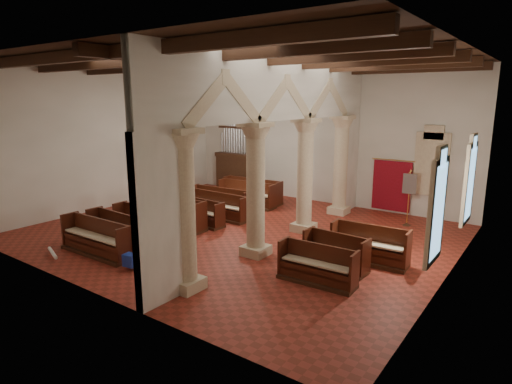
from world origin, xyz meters
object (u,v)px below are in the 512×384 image
object	(u,v)px
nave_pew_0	(97,243)
lectern	(256,185)
processional_banner	(408,206)
aisle_pew_0	(317,270)
pipe_organ	(236,165)

from	to	relation	value
nave_pew_0	lectern	bearing A→B (deg)	94.88
processional_banner	aisle_pew_0	bearing A→B (deg)	-98.38
processional_banner	aisle_pew_0	size ratio (longest dim) A/B	1.02
lectern	nave_pew_0	world-z (taller)	lectern
pipe_organ	lectern	xyz separation A→B (m)	(1.29, -0.01, -0.88)
lectern	nave_pew_0	bearing A→B (deg)	-73.82
aisle_pew_0	pipe_organ	bearing A→B (deg)	136.69
pipe_organ	aisle_pew_0	distance (m)	11.75
lectern	processional_banner	xyz separation A→B (m)	(7.86, -1.08, 0.28)
nave_pew_0	aisle_pew_0	world-z (taller)	nave_pew_0
lectern	processional_banner	size ratio (longest dim) A/B	0.54
processional_banner	nave_pew_0	world-z (taller)	processional_banner
pipe_organ	processional_banner	xyz separation A→B (m)	(9.15, -1.09, -0.60)
pipe_organ	processional_banner	distance (m)	9.23
pipe_organ	nave_pew_0	world-z (taller)	pipe_organ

